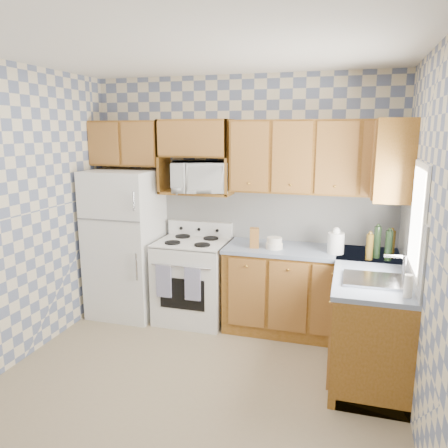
{
  "coord_description": "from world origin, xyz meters",
  "views": [
    {
      "loc": [
        1.17,
        -3.11,
        2.11
      ],
      "look_at": [
        0.05,
        0.75,
        1.25
      ],
      "focal_mm": 35.0,
      "sensor_mm": 36.0,
      "label": 1
    }
  ],
  "objects_px": {
    "refrigerator": "(126,243)",
    "stove_body": "(193,281)",
    "electric_kettle": "(336,243)",
    "microwave": "(199,177)"
  },
  "relations": [
    {
      "from": "stove_body",
      "to": "microwave",
      "type": "bearing_deg",
      "value": 61.28
    },
    {
      "from": "microwave",
      "to": "electric_kettle",
      "type": "relative_size",
      "value": 2.91
    },
    {
      "from": "electric_kettle",
      "to": "microwave",
      "type": "bearing_deg",
      "value": 173.45
    },
    {
      "from": "electric_kettle",
      "to": "stove_body",
      "type": "bearing_deg",
      "value": 177.6
    },
    {
      "from": "refrigerator",
      "to": "stove_body",
      "type": "distance_m",
      "value": 0.89
    },
    {
      "from": "stove_body",
      "to": "electric_kettle",
      "type": "bearing_deg",
      "value": -2.4
    },
    {
      "from": "stove_body",
      "to": "electric_kettle",
      "type": "relative_size",
      "value": 4.37
    },
    {
      "from": "refrigerator",
      "to": "electric_kettle",
      "type": "distance_m",
      "value": 2.35
    },
    {
      "from": "refrigerator",
      "to": "microwave",
      "type": "height_order",
      "value": "microwave"
    },
    {
      "from": "refrigerator",
      "to": "stove_body",
      "type": "relative_size",
      "value": 1.87
    }
  ]
}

